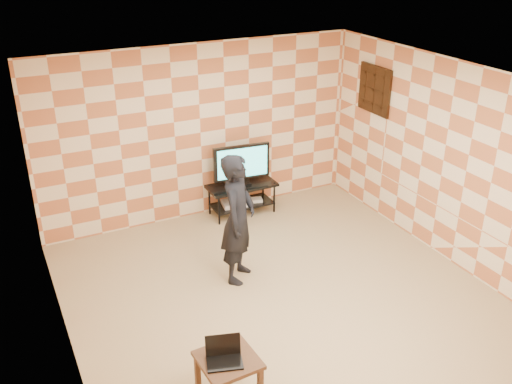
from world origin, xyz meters
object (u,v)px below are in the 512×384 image
(tv_stand, at_px, (242,192))
(tv, at_px, (242,163))
(person, at_px, (238,219))
(side_table, at_px, (228,366))

(tv_stand, relative_size, tv, 1.20)
(tv_stand, height_order, tv, tv)
(tv, bearing_deg, person, -116.36)
(tv_stand, distance_m, person, 1.91)
(tv_stand, height_order, side_table, same)
(person, bearing_deg, tv_stand, 15.34)
(side_table, height_order, person, person)
(tv_stand, height_order, person, person)
(person, bearing_deg, tv, 15.29)
(tv_stand, xyz_separation_m, person, (-0.82, -1.65, 0.49))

